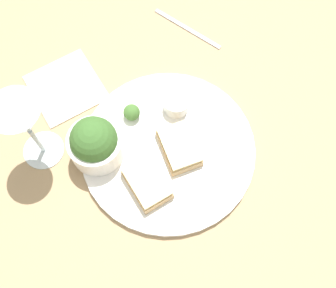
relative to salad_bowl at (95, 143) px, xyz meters
The scene contains 10 objects.
ground_plane 0.14m from the salad_bowl, 61.39° to the left, with size 4.00×4.00×0.00m, color tan.
dinner_plate 0.13m from the salad_bowl, 61.39° to the left, with size 0.31×0.31×0.01m.
salad_bowl is the anchor object (origin of this frame).
sauce_ramekin 0.17m from the salad_bowl, 90.60° to the left, with size 0.05×0.05×0.03m.
cheese_toast_near 0.15m from the salad_bowl, 59.76° to the left, with size 0.10×0.07×0.03m.
cheese_toast_far 0.11m from the salad_bowl, 22.71° to the left, with size 0.08×0.06×0.03m.
wine_glass 0.12m from the salad_bowl, 125.64° to the right, with size 0.08×0.08×0.17m.
garnish 0.09m from the salad_bowl, 108.92° to the left, with size 0.03×0.03×0.03m.
napkin 0.17m from the salad_bowl, behind, with size 0.13×0.13×0.01m.
fork 0.33m from the salad_bowl, 117.87° to the left, with size 0.15×0.07×0.01m.
Camera 1 is at (0.24, -0.15, 0.72)m, focal length 45.00 mm.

